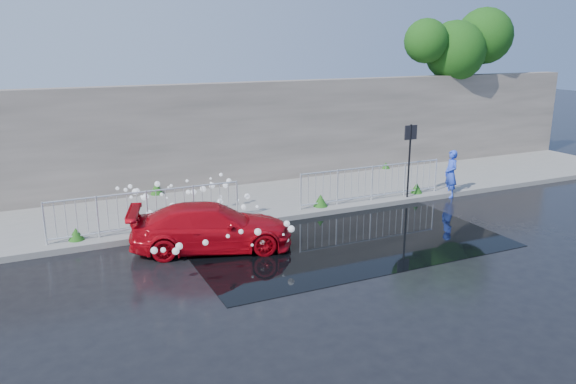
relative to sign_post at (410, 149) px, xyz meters
name	(u,v)px	position (x,y,z in m)	size (l,w,h in m)	color
ground	(343,254)	(-4.20, -3.10, -1.72)	(90.00, 90.00, 0.00)	black
pavement	(264,200)	(-4.20, 1.90, -1.65)	(30.00, 4.00, 0.15)	slate
curb	(290,217)	(-4.20, -0.10, -1.64)	(30.00, 0.25, 0.16)	slate
retaining_wall	(239,134)	(-4.20, 4.10, 0.18)	(30.00, 0.60, 3.50)	#5E564F
puddle	(340,238)	(-3.70, -2.10, -1.72)	(8.00, 5.00, 0.01)	black
sign_post	(410,149)	(0.00, 0.00, 0.00)	(0.45, 0.06, 2.50)	black
tree	(462,45)	(5.63, 4.32, 3.12)	(5.03, 2.46, 6.36)	#332114
railing_left	(147,209)	(-8.20, 0.25, -0.99)	(5.05, 0.05, 1.10)	silver
railing_right	(372,182)	(-1.20, 0.25, -0.99)	(5.05, 0.05, 1.10)	silver
weeds	(261,197)	(-4.49, 1.44, -1.40)	(12.17, 3.93, 0.42)	#205015
water_spray	(199,207)	(-6.90, -0.06, -1.01)	(3.65, 5.52, 1.07)	white
red_car	(211,227)	(-6.97, -1.39, -1.15)	(1.60, 3.95, 1.15)	#AF0711
person	(451,174)	(1.65, -0.10, -0.94)	(0.57, 0.37, 1.57)	blue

